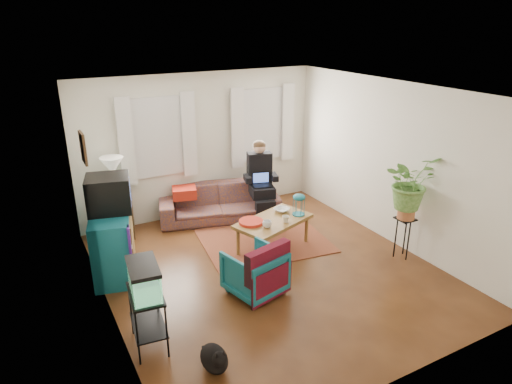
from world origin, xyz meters
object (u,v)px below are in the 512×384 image
side_table (118,215)px  plant_stand (403,238)px  sofa (219,197)px  coffee_table (273,234)px  armchair (255,270)px  dresser (113,244)px  aquarium_stand (148,320)px

side_table → plant_stand: (3.65, -2.85, -0.04)m
sofa → plant_stand: (1.87, -2.67, -0.09)m
side_table → coffee_table: 2.64m
plant_stand → armchair: bearing=174.6°
dresser → coffee_table: bearing=3.4°
armchair → plant_stand: armchair is taller
sofa → coffee_table: (0.27, -1.49, -0.17)m
plant_stand → side_table: bearing=142.1°
side_table → aquarium_stand: size_ratio=1.06×
side_table → armchair: bearing=-65.4°
side_table → sofa: bearing=-5.5°
plant_stand → dresser: bearing=157.9°
coffee_table → aquarium_stand: bearing=-169.9°
armchair → coffee_table: size_ratio=0.57×
side_table → dresser: dresser is taller
coffee_table → plant_stand: 1.99m
dresser → plant_stand: size_ratio=1.61×
side_table → coffee_table: (2.05, -1.67, -0.11)m
side_table → coffee_table: size_ratio=0.59×
aquarium_stand → coffee_table: size_ratio=0.56×
side_table → coffee_table: side_table is taller
side_table → armchair: size_ratio=1.05×
sofa → coffee_table: 1.53m
side_table → plant_stand: size_ratio=1.11×
coffee_table → sofa: bearing=81.3°
side_table → aquarium_stand: bearing=-96.7°
aquarium_stand → armchair: (1.55, 0.37, 0.00)m
side_table → aquarium_stand: 3.01m
sofa → plant_stand: bearing=-38.7°
dresser → side_table: bearing=88.3°
sofa → aquarium_stand: sofa is taller
sofa → side_table: (-1.78, 0.17, -0.06)m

